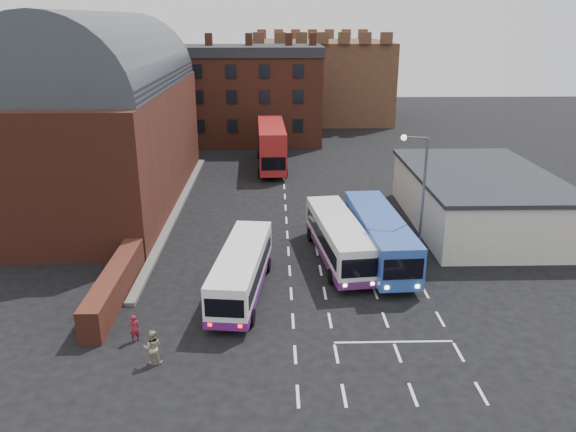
{
  "coord_description": "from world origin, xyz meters",
  "views": [
    {
      "loc": [
        -0.93,
        -27.41,
        15.41
      ],
      "look_at": [
        0.0,
        10.0,
        2.2
      ],
      "focal_mm": 35.0,
      "sensor_mm": 36.0,
      "label": 1
    }
  ],
  "objects_px": {
    "pedestrian_red": "(134,328)",
    "pedestrian_beige": "(153,347)",
    "bus_white_outbound": "(242,268)",
    "bus_red_double": "(271,145)",
    "bus_blue": "(379,235)",
    "bus_white_inbound": "(338,237)",
    "street_lamp": "(419,188)"
  },
  "relations": [
    {
      "from": "bus_white_inbound",
      "to": "street_lamp",
      "type": "bearing_deg",
      "value": 169.07
    },
    {
      "from": "street_lamp",
      "to": "pedestrian_red",
      "type": "height_order",
      "value": "street_lamp"
    },
    {
      "from": "pedestrian_red",
      "to": "pedestrian_beige",
      "type": "distance_m",
      "value": 2.39
    },
    {
      "from": "bus_white_outbound",
      "to": "pedestrian_beige",
      "type": "bearing_deg",
      "value": -111.61
    },
    {
      "from": "bus_blue",
      "to": "bus_red_double",
      "type": "bearing_deg",
      "value": -77.14
    },
    {
      "from": "street_lamp",
      "to": "pedestrian_red",
      "type": "distance_m",
      "value": 19.36
    },
    {
      "from": "bus_white_inbound",
      "to": "bus_blue",
      "type": "xyz_separation_m",
      "value": [
        2.73,
        -0.04,
        0.15
      ]
    },
    {
      "from": "street_lamp",
      "to": "bus_red_double",
      "type": "bearing_deg",
      "value": 110.69
    },
    {
      "from": "bus_white_outbound",
      "to": "bus_blue",
      "type": "distance_m",
      "value": 10.02
    },
    {
      "from": "bus_blue",
      "to": "pedestrian_beige",
      "type": "bearing_deg",
      "value": 39.19
    },
    {
      "from": "bus_white_outbound",
      "to": "street_lamp",
      "type": "height_order",
      "value": "street_lamp"
    },
    {
      "from": "pedestrian_red",
      "to": "bus_white_inbound",
      "type": "bearing_deg",
      "value": -172.11
    },
    {
      "from": "bus_white_inbound",
      "to": "bus_blue",
      "type": "distance_m",
      "value": 2.73
    },
    {
      "from": "bus_blue",
      "to": "bus_red_double",
      "type": "xyz_separation_m",
      "value": [
        -7.23,
        24.96,
        0.68
      ]
    },
    {
      "from": "bus_white_inbound",
      "to": "bus_red_double",
      "type": "height_order",
      "value": "bus_red_double"
    },
    {
      "from": "bus_blue",
      "to": "pedestrian_red",
      "type": "distance_m",
      "value": 17.09
    },
    {
      "from": "bus_red_double",
      "to": "bus_white_outbound",
      "type": "bearing_deg",
      "value": 84.78
    },
    {
      "from": "bus_white_inbound",
      "to": "bus_red_double",
      "type": "distance_m",
      "value": 25.34
    },
    {
      "from": "bus_white_outbound",
      "to": "bus_blue",
      "type": "height_order",
      "value": "bus_blue"
    },
    {
      "from": "bus_white_inbound",
      "to": "bus_blue",
      "type": "height_order",
      "value": "bus_blue"
    },
    {
      "from": "pedestrian_red",
      "to": "bus_blue",
      "type": "bearing_deg",
      "value": -178.19
    },
    {
      "from": "bus_red_double",
      "to": "street_lamp",
      "type": "relative_size",
      "value": 1.41
    },
    {
      "from": "bus_red_double",
      "to": "pedestrian_red",
      "type": "xyz_separation_m",
      "value": [
        -6.82,
        -34.63,
        -1.81
      ]
    },
    {
      "from": "bus_blue",
      "to": "bus_red_double",
      "type": "relative_size",
      "value": 0.97
    },
    {
      "from": "pedestrian_beige",
      "to": "street_lamp",
      "type": "bearing_deg",
      "value": -147.66
    },
    {
      "from": "street_lamp",
      "to": "pedestrian_red",
      "type": "bearing_deg",
      "value": -150.25
    },
    {
      "from": "bus_white_outbound",
      "to": "pedestrian_beige",
      "type": "xyz_separation_m",
      "value": [
        -3.82,
        -7.06,
        -0.75
      ]
    },
    {
      "from": "bus_blue",
      "to": "street_lamp",
      "type": "bearing_deg",
      "value": 168.9
    },
    {
      "from": "bus_white_outbound",
      "to": "bus_white_inbound",
      "type": "height_order",
      "value": "bus_white_inbound"
    },
    {
      "from": "bus_blue",
      "to": "pedestrian_red",
      "type": "relative_size",
      "value": 8.06
    },
    {
      "from": "pedestrian_beige",
      "to": "bus_blue",
      "type": "bearing_deg",
      "value": -142.17
    },
    {
      "from": "bus_white_outbound",
      "to": "bus_blue",
      "type": "relative_size",
      "value": 0.88
    }
  ]
}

